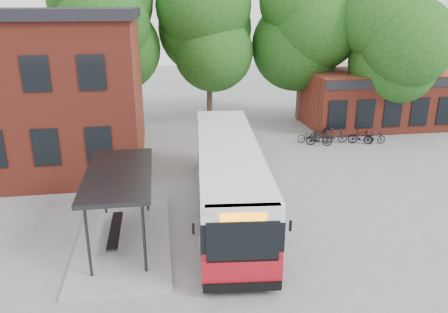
{
  "coord_description": "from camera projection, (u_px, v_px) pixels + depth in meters",
  "views": [
    {
      "loc": [
        -2.88,
        -16.31,
        8.71
      ],
      "look_at": [
        -0.03,
        2.6,
        2.0
      ],
      "focal_mm": 35.0,
      "sensor_mm": 36.0,
      "label": 1
    }
  ],
  "objects": [
    {
      "name": "bicycle_3",
      "position": [
        335.0,
        136.0,
        28.62
      ],
      "size": [
        1.76,
        0.56,
        1.05
      ],
      "primitive_type": "imported",
      "rotation": [
        0.0,
        0.0,
        1.61
      ],
      "color": "black",
      "rests_on": "ground"
    },
    {
      "name": "tree_1",
      "position": [
        209.0,
        53.0,
        32.79
      ],
      "size": [
        7.92,
        7.92,
        10.4
      ],
      "primitive_type": null,
      "color": "#184512",
      "rests_on": "ground"
    },
    {
      "name": "bicycle_2",
      "position": [
        321.0,
        133.0,
        29.5
      ],
      "size": [
        1.89,
        1.25,
        0.94
      ],
      "primitive_type": "imported",
      "rotation": [
        0.0,
        0.0,
        1.96
      ],
      "color": "black",
      "rests_on": "ground"
    },
    {
      "name": "bicycle_0",
      "position": [
        309.0,
        136.0,
        28.88
      ],
      "size": [
        1.61,
        0.58,
        0.84
      ],
      "primitive_type": "imported",
      "rotation": [
        0.0,
        0.0,
        1.58
      ],
      "color": "black",
      "rests_on": "ground"
    },
    {
      "name": "bike_rail",
      "position": [
        345.0,
        139.0,
        29.08
      ],
      "size": [
        5.2,
        0.1,
        0.38
      ],
      "primitive_type": null,
      "color": "#27272A",
      "rests_on": "ground"
    },
    {
      "name": "tree_3",
      "position": [
        391.0,
        66.0,
        30.0
      ],
      "size": [
        7.04,
        7.04,
        9.28
      ],
      "primitive_type": null,
      "color": "#184512",
      "rests_on": "ground"
    },
    {
      "name": "bicycle_1",
      "position": [
        319.0,
        138.0,
        28.14
      ],
      "size": [
        1.77,
        0.99,
        1.02
      ],
      "primitive_type": "imported",
      "rotation": [
        0.0,
        0.0,
        1.25
      ],
      "color": "black",
      "rests_on": "ground"
    },
    {
      "name": "shop_row",
      "position": [
        398.0,
        97.0,
        33.02
      ],
      "size": [
        14.0,
        6.2,
        4.0
      ],
      "primitive_type": null,
      "color": "maroon",
      "rests_on": "ground"
    },
    {
      "name": "tree_2",
      "position": [
        303.0,
        49.0,
        32.74
      ],
      "size": [
        7.92,
        7.92,
        11.0
      ],
      "primitive_type": null,
      "color": "#184512",
      "rests_on": "ground"
    },
    {
      "name": "city_bus",
      "position": [
        228.0,
        178.0,
        18.9
      ],
      "size": [
        3.66,
        12.45,
        3.12
      ],
      "primitive_type": null,
      "rotation": [
        0.0,
        0.0,
        -0.09
      ],
      "color": "#A2111B",
      "rests_on": "ground"
    },
    {
      "name": "bicycle_7",
      "position": [
        375.0,
        138.0,
        28.5
      ],
      "size": [
        1.48,
        0.44,
        0.89
      ],
      "primitive_type": "imported",
      "rotation": [
        0.0,
        0.0,
        1.55
      ],
      "color": "black",
      "rests_on": "ground"
    },
    {
      "name": "ground",
      "position": [
        234.0,
        221.0,
        18.51
      ],
      "size": [
        100.0,
        100.0,
        0.0
      ],
      "primitive_type": "plane",
      "color": "slate"
    },
    {
      "name": "bus_shelter",
      "position": [
        121.0,
        207.0,
        16.47
      ],
      "size": [
        3.6,
        7.0,
        2.9
      ],
      "primitive_type": null,
      "color": "#27272A",
      "rests_on": "ground"
    },
    {
      "name": "bicycle_5",
      "position": [
        361.0,
        137.0,
        28.53
      ],
      "size": [
        1.66,
        1.04,
        0.97
      ],
      "primitive_type": "imported",
      "rotation": [
        0.0,
        0.0,
        1.17
      ],
      "color": "black",
      "rests_on": "ground"
    },
    {
      "name": "tree_0",
      "position": [
        112.0,
        52.0,
        30.78
      ],
      "size": [
        7.92,
        7.92,
        11.0
      ],
      "primitive_type": null,
      "color": "#184512",
      "rests_on": "ground"
    }
  ]
}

